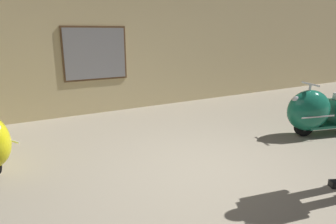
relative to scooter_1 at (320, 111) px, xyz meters
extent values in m
plane|color=gray|center=(-2.82, -0.33, -0.45)|extent=(60.00, 60.00, 0.00)
cube|color=#CCB784|center=(-2.82, 3.63, 1.34)|extent=(18.00, 0.20, 3.58)
cube|color=brown|center=(-3.18, 3.52, 0.95)|extent=(1.47, 0.03, 1.21)
cube|color=gray|center=(-3.18, 3.50, 0.95)|extent=(1.39, 0.01, 1.13)
cube|color=silver|center=(-5.17, 1.23, -0.01)|extent=(0.37, 0.59, 0.02)
cylinder|color=black|center=(-0.30, 0.08, -0.25)|extent=(0.41, 0.18, 0.40)
cylinder|color=silver|center=(-0.30, 0.08, -0.25)|extent=(0.20, 0.14, 0.18)
cube|color=#196B51|center=(0.16, -0.04, -0.27)|extent=(1.01, 0.59, 0.05)
ellipsoid|color=#196B51|center=(-0.25, 0.07, 0.03)|extent=(0.94, 0.71, 0.76)
sphere|color=silver|center=(-0.52, 0.14, 0.24)|extent=(0.15, 0.15, 0.15)
cylinder|color=silver|center=(-0.28, 0.07, 0.38)|extent=(0.04, 0.04, 0.28)
cylinder|color=silver|center=(-0.28, 0.07, 0.52)|extent=(0.14, 0.43, 0.03)
cube|color=silver|center=(-0.32, -0.18, -0.02)|extent=(0.65, 0.18, 0.02)
camera|label=1|loc=(-5.05, -3.26, 1.43)|focal=31.65mm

